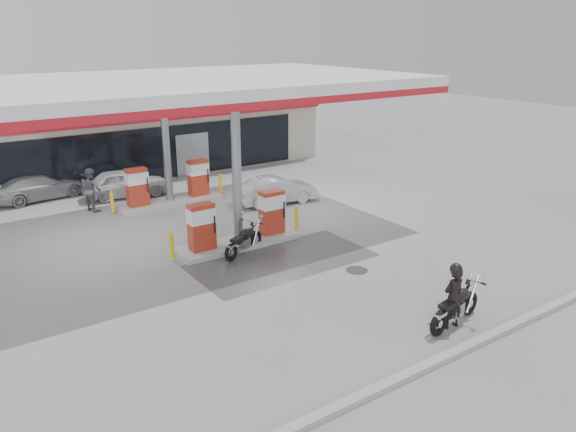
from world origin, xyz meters
The scene contains 15 objects.
ground centered at (0.00, 0.00, 0.00)m, with size 90.00×90.00×0.00m, color gray.
wet_patch centered at (0.50, 0.00, 0.00)m, with size 6.00×3.00×0.00m, color #4C4C4F.
drain_cover centered at (2.00, -2.00, 0.00)m, with size 0.70×0.70×0.01m, color #38383A.
kerb centered at (0.00, -7.00, 0.07)m, with size 28.00×0.25×0.15m, color gray.
store_building centered at (0.01, 15.94, 2.01)m, with size 22.00×8.22×4.00m.
canopy centered at (0.00, 5.00, 5.27)m, with size 16.00×10.02×5.51m.
pump_island_near centered at (0.00, 2.00, 0.71)m, with size 5.14×1.30×1.78m.
pump_island_far centered at (0.00, 8.00, 0.71)m, with size 5.14×1.30×1.78m.
main_motorcycle centered at (1.81, -6.00, 0.50)m, with size 2.21×0.84×1.14m.
biker_main centered at (1.62, -6.04, 0.83)m, with size 0.61×0.40×1.66m, color black.
parked_motorcycle centered at (-0.23, 1.22, 0.46)m, with size 1.91×1.04×1.04m.
sedan_white centered at (-1.17, 10.20, 0.64)m, with size 1.50×3.74×1.27m, color silver.
attendant centered at (-3.02, 9.00, 0.91)m, with size 0.88×0.69×1.81m, color #4D4D51.
hatchback_silver centered at (3.89, 5.47, 0.58)m, with size 1.23×3.54×1.17m, color #ABADB3.
parked_car_left centered at (-4.50, 12.00, 0.58)m, with size 1.62×3.98×1.16m, color gray.
Camera 1 is at (-9.05, -14.15, 7.27)m, focal length 35.00 mm.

